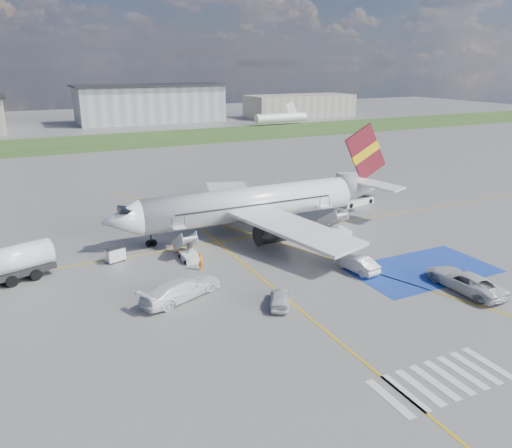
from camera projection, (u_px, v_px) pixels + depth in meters
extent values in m
plane|color=#60605E|center=(313.00, 273.00, 47.73)|extent=(400.00, 400.00, 0.00)
cube|color=#2D4C1E|center=(116.00, 141.00, 128.91)|extent=(400.00, 30.00, 0.01)
cube|color=gold|center=(258.00, 236.00, 57.98)|extent=(120.00, 0.20, 0.01)
cube|color=gold|center=(328.00, 333.00, 37.09)|extent=(0.20, 60.00, 0.01)
cube|color=gold|center=(258.00, 236.00, 57.98)|extent=(20.71, 56.45, 0.01)
cube|color=#19399A|center=(422.00, 270.00, 48.50)|extent=(14.00, 8.00, 0.01)
cube|color=silver|center=(390.00, 398.00, 29.83)|extent=(0.60, 4.00, 0.01)
cube|color=silver|center=(405.00, 393.00, 30.34)|extent=(0.60, 4.00, 0.01)
cube|color=silver|center=(420.00, 388.00, 30.84)|extent=(0.60, 4.00, 0.01)
cube|color=silver|center=(434.00, 382.00, 31.34)|extent=(0.60, 4.00, 0.01)
cube|color=silver|center=(449.00, 377.00, 31.84)|extent=(0.60, 4.00, 0.01)
cube|color=silver|center=(462.00, 372.00, 32.35)|extent=(0.60, 4.00, 0.01)
cube|color=silver|center=(475.00, 368.00, 32.85)|extent=(0.60, 4.00, 0.01)
cube|color=silver|center=(488.00, 363.00, 33.35)|extent=(0.60, 4.00, 0.01)
cube|color=gray|center=(150.00, 104.00, 169.64)|extent=(48.00, 18.00, 12.00)
cube|color=gray|center=(300.00, 106.00, 187.32)|extent=(40.00, 16.00, 8.00)
cylinder|color=silver|center=(250.00, 204.00, 58.65)|extent=(26.00, 3.90, 3.90)
cone|color=silver|center=(121.00, 220.00, 52.37)|extent=(4.00, 3.90, 3.90)
cube|color=black|center=(126.00, 210.00, 52.29)|extent=(1.67, 1.90, 0.82)
cone|color=silver|center=(362.00, 186.00, 65.32)|extent=(6.50, 3.90, 3.90)
cube|color=silver|center=(294.00, 228.00, 51.99)|extent=(9.86, 15.95, 1.40)
cube|color=silver|center=(229.00, 192.00, 66.52)|extent=(9.86, 15.95, 1.40)
cylinder|color=#38383A|center=(272.00, 234.00, 54.48)|extent=(3.40, 2.10, 2.10)
cylinder|color=#38383A|center=(231.00, 208.00, 64.05)|extent=(3.40, 2.10, 2.10)
cube|color=maroon|center=(366.00, 153.00, 64.10)|extent=(6.62, 0.30, 7.45)
cube|color=yellow|center=(366.00, 153.00, 64.10)|extent=(4.36, 0.40, 3.08)
cube|color=silver|center=(382.00, 186.00, 62.62)|extent=(4.73, 5.95, 0.49)
cube|color=silver|center=(351.00, 176.00, 68.09)|extent=(4.73, 5.95, 0.49)
cube|color=black|center=(257.00, 205.00, 56.87)|extent=(19.50, 0.04, 0.18)
cube|color=black|center=(243.00, 197.00, 60.22)|extent=(19.50, 0.04, 0.18)
cube|color=silver|center=(185.00, 242.00, 51.72)|extent=(1.40, 3.73, 2.32)
cube|color=silver|center=(179.00, 227.00, 53.02)|extent=(1.40, 1.00, 0.12)
cylinder|color=black|center=(172.00, 223.00, 52.56)|extent=(0.06, 0.06, 1.10)
cylinder|color=black|center=(185.00, 222.00, 53.15)|extent=(0.06, 0.06, 1.10)
cube|color=silver|center=(190.00, 257.00, 50.69)|extent=(1.60, 2.40, 0.70)
cube|color=silver|center=(333.00, 219.00, 59.48)|extent=(1.40, 3.73, 2.32)
cube|color=silver|center=(325.00, 207.00, 60.78)|extent=(1.40, 1.00, 0.12)
cylinder|color=black|center=(320.00, 203.00, 60.32)|extent=(0.06, 0.06, 1.10)
cylinder|color=black|center=(330.00, 201.00, 60.90)|extent=(0.06, 0.06, 1.10)
cube|color=silver|center=(340.00, 231.00, 58.45)|extent=(1.60, 2.40, 0.70)
cylinder|color=silver|center=(11.00, 260.00, 45.29)|extent=(7.62, 4.51, 2.44)
cube|color=black|center=(13.00, 272.00, 45.66)|extent=(7.62, 4.51, 0.53)
cube|color=silver|center=(115.00, 254.00, 50.31)|extent=(2.02, 1.54, 1.26)
cube|color=black|center=(115.00, 248.00, 50.10)|extent=(1.91, 1.43, 0.11)
cube|color=silver|center=(356.00, 201.00, 70.88)|extent=(5.64, 2.75, 0.90)
cube|color=black|center=(363.00, 194.00, 71.40)|extent=(3.71, 1.97, 1.00)
imported|color=silver|center=(279.00, 298.00, 41.10)|extent=(3.32, 4.26, 1.36)
imported|color=silver|center=(357.00, 264.00, 47.93)|extent=(2.30, 4.87, 1.54)
imported|color=silver|center=(465.00, 278.00, 43.95)|extent=(2.71, 5.84, 2.19)
imported|color=white|center=(181.00, 286.00, 42.29)|extent=(6.39, 4.47, 2.32)
imported|color=orange|center=(201.00, 261.00, 48.26)|extent=(0.73, 0.76, 1.76)
imported|color=orange|center=(177.00, 245.00, 52.55)|extent=(0.98, 1.03, 1.68)
imported|color=orange|center=(319.00, 235.00, 55.64)|extent=(0.64, 1.12, 1.80)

